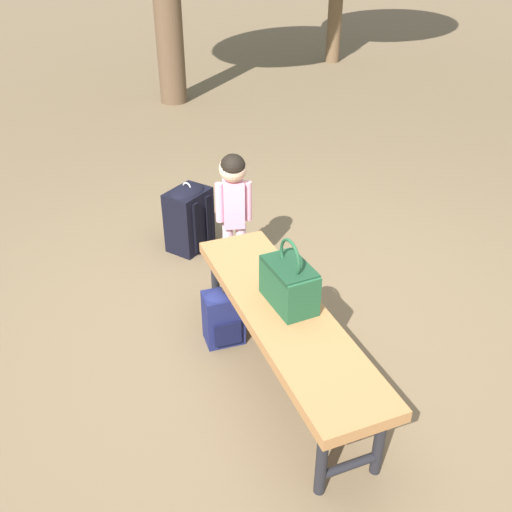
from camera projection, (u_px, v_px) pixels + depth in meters
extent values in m
plane|color=brown|center=(268.00, 333.00, 3.45)|extent=(40.00, 40.00, 0.00)
cube|color=#9E6B3D|center=(285.00, 315.00, 2.90)|extent=(1.64, 0.67, 0.06)
cylinder|color=black|center=(216.00, 285.00, 3.53)|extent=(0.05, 0.05, 0.39)
cylinder|color=black|center=(258.00, 275.00, 3.62)|extent=(0.05, 0.05, 0.39)
cylinder|color=black|center=(322.00, 461.00, 2.42)|extent=(0.05, 0.05, 0.39)
cylinder|color=black|center=(379.00, 441.00, 2.51)|extent=(0.05, 0.05, 0.39)
cylinder|color=black|center=(237.00, 293.00, 3.63)|extent=(0.09, 0.28, 0.04)
cylinder|color=black|center=(349.00, 466.00, 2.52)|extent=(0.09, 0.28, 0.04)
cube|color=#1E4C2D|center=(289.00, 285.00, 2.89)|extent=(0.35, 0.25, 0.22)
cube|color=#163922|center=(290.00, 267.00, 2.83)|extent=(0.32, 0.24, 0.02)
torus|color=#1E4C2D|center=(290.00, 258.00, 2.80)|extent=(0.19, 0.06, 0.20)
cylinder|color=#E5B2C6|center=(228.00, 250.00, 3.91)|extent=(0.07, 0.07, 0.37)
cylinder|color=#E5B2C6|center=(241.00, 249.00, 3.91)|extent=(0.07, 0.07, 0.37)
ellipsoid|color=white|center=(229.00, 268.00, 4.01)|extent=(0.09, 0.06, 0.04)
ellipsoid|color=white|center=(241.00, 268.00, 4.02)|extent=(0.09, 0.06, 0.04)
cube|color=pink|center=(234.00, 204.00, 3.73)|extent=(0.13, 0.14, 0.31)
cylinder|color=pink|center=(219.00, 203.00, 3.71)|extent=(0.05, 0.05, 0.27)
cylinder|color=pink|center=(248.00, 201.00, 3.73)|extent=(0.05, 0.05, 0.27)
sphere|color=beige|center=(233.00, 169.00, 3.60)|extent=(0.17, 0.17, 0.17)
sphere|color=black|center=(233.00, 167.00, 3.59)|extent=(0.16, 0.16, 0.16)
cube|color=black|center=(189.00, 220.00, 4.18)|extent=(0.38, 0.38, 0.45)
ellipsoid|color=black|center=(187.00, 193.00, 4.07)|extent=(0.36, 0.36, 0.10)
cube|color=black|center=(176.00, 223.00, 4.27)|extent=(0.17, 0.17, 0.20)
cube|color=black|center=(197.00, 228.00, 4.07)|extent=(0.05, 0.05, 0.38)
cube|color=black|center=(209.00, 220.00, 4.17)|extent=(0.05, 0.05, 0.38)
torus|color=#B2B2B7|center=(187.00, 187.00, 4.04)|extent=(0.06, 0.06, 0.07)
cube|color=#191E4C|center=(223.00, 318.00, 3.31)|extent=(0.18, 0.23, 0.32)
ellipsoid|color=#191E4C|center=(223.00, 296.00, 3.23)|extent=(0.17, 0.22, 0.07)
cube|color=black|center=(228.00, 334.00, 3.26)|extent=(0.04, 0.15, 0.14)
cube|color=black|center=(228.00, 307.00, 3.39)|extent=(0.02, 0.04, 0.27)
cube|color=black|center=(211.00, 310.00, 3.37)|extent=(0.02, 0.04, 0.27)
torus|color=black|center=(222.00, 292.00, 3.22)|extent=(0.05, 0.01, 0.05)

